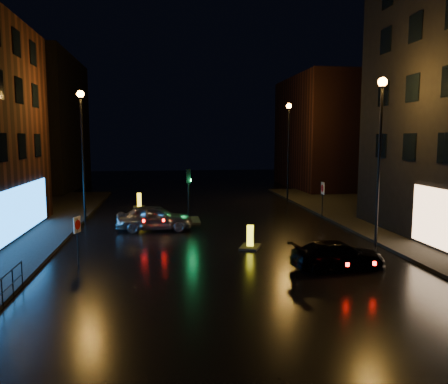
{
  "coord_description": "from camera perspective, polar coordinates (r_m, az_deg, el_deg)",
  "views": [
    {
      "loc": [
        -2.78,
        -14.36,
        5.44
      ],
      "look_at": [
        0.15,
        6.82,
        2.8
      ],
      "focal_mm": 35.0,
      "sensor_mm": 36.0,
      "label": 1
    }
  ],
  "objects": [
    {
      "name": "building_far_left",
      "position": [
        51.12,
        -23.12,
        8.23
      ],
      "size": [
        8.0,
        16.0,
        14.0
      ],
      "primitive_type": "cube",
      "color": "black",
      "rests_on": "ground"
    },
    {
      "name": "traffic_signal",
      "position": [
        28.83,
        -4.62,
        -2.85
      ],
      "size": [
        1.4,
        2.4,
        3.45
      ],
      "color": "black",
      "rests_on": "ground"
    },
    {
      "name": "street_lamp_lfar",
      "position": [
        28.8,
        -18.05,
        6.94
      ],
      "size": [
        0.44,
        0.44,
        8.37
      ],
      "color": "black",
      "rests_on": "ground"
    },
    {
      "name": "silver_hatchback",
      "position": [
        26.29,
        -9.05,
        -3.31
      ],
      "size": [
        4.5,
        1.93,
        1.52
      ],
      "primitive_type": "imported",
      "rotation": [
        0.0,
        0.0,
        1.54
      ],
      "color": "#979A9D",
      "rests_on": "ground"
    },
    {
      "name": "building_far_right",
      "position": [
        49.66,
        13.22,
        7.5
      ],
      "size": [
        8.0,
        14.0,
        12.0
      ],
      "primitive_type": "cube",
      "color": "black",
      "rests_on": "ground"
    },
    {
      "name": "street_lamp_rnear",
      "position": [
        22.95,
        19.73,
        6.93
      ],
      "size": [
        0.44,
        0.44,
        8.37
      ],
      "color": "black",
      "rests_on": "ground"
    },
    {
      "name": "dark_sedan",
      "position": [
        19.03,
        14.67,
        -7.98
      ],
      "size": [
        4.18,
        2.06,
        1.17
      ],
      "primitive_type": "imported",
      "rotation": [
        0.0,
        0.0,
        1.68
      ],
      "color": "black",
      "rests_on": "ground"
    },
    {
      "name": "road_sign_right",
      "position": [
        30.38,
        12.76,
        0.09
      ],
      "size": [
        0.1,
        0.6,
        2.48
      ],
      "rotation": [
        0.0,
        0.0,
        3.09
      ],
      "color": "black",
      "rests_on": "ground"
    },
    {
      "name": "bollard_far",
      "position": [
        34.78,
        -11.01,
        -1.65
      ],
      "size": [
        1.04,
        1.45,
        1.2
      ],
      "rotation": [
        0.0,
        0.0,
        0.1
      ],
      "color": "black",
      "rests_on": "ground"
    },
    {
      "name": "street_lamp_rfar",
      "position": [
        37.87,
        8.41,
        7.15
      ],
      "size": [
        0.44,
        0.44,
        8.37
      ],
      "color": "black",
      "rests_on": "ground"
    },
    {
      "name": "road_sign_left",
      "position": [
        19.76,
        -18.62,
        -4.59
      ],
      "size": [
        0.22,
        0.5,
        2.12
      ],
      "rotation": [
        0.0,
        0.0,
        -0.36
      ],
      "color": "black",
      "rests_on": "ground"
    },
    {
      "name": "ground",
      "position": [
        15.61,
        2.97,
        -13.37
      ],
      "size": [
        120.0,
        120.0,
        0.0
      ],
      "primitive_type": "plane",
      "color": "black",
      "rests_on": "ground"
    },
    {
      "name": "bollard_near",
      "position": [
        21.91,
        3.44,
        -6.67
      ],
      "size": [
        1.32,
        1.56,
        1.15
      ],
      "rotation": [
        0.0,
        0.0,
        -0.4
      ],
      "color": "black",
      "rests_on": "ground"
    }
  ]
}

